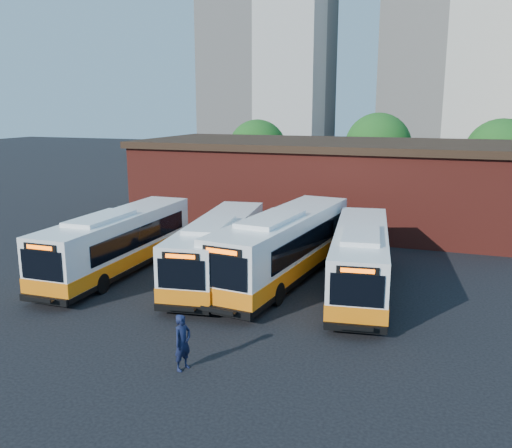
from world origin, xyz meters
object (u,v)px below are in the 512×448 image
(bus_west, at_px, (118,244))
(transit_worker, at_px, (183,342))
(bus_midwest, at_px, (218,250))
(bus_east, at_px, (360,261))
(bus_mideast, at_px, (284,249))

(bus_west, height_order, transit_worker, bus_west)
(bus_west, xyz_separation_m, transit_worker, (8.60, -9.02, -0.55))
(bus_midwest, bearing_deg, transit_worker, -81.15)
(bus_midwest, height_order, bus_east, bus_east)
(bus_west, distance_m, bus_mideast, 9.14)
(bus_west, height_order, bus_east, bus_west)
(bus_midwest, distance_m, bus_east, 7.43)
(bus_mideast, xyz_separation_m, bus_east, (4.08, -0.42, -0.17))
(bus_midwest, bearing_deg, bus_west, -179.11)
(bus_midwest, xyz_separation_m, bus_mideast, (3.34, 0.92, 0.17))
(bus_midwest, relative_size, bus_mideast, 0.90)
(bus_west, relative_size, bus_mideast, 0.92)
(bus_west, distance_m, bus_east, 13.11)
(bus_west, relative_size, bus_east, 1.03)
(bus_east, bearing_deg, bus_west, 178.35)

